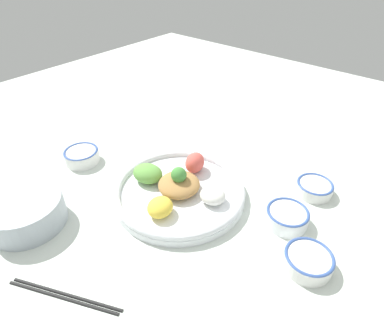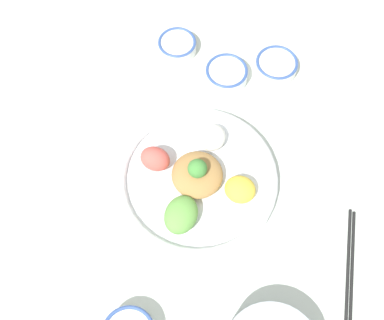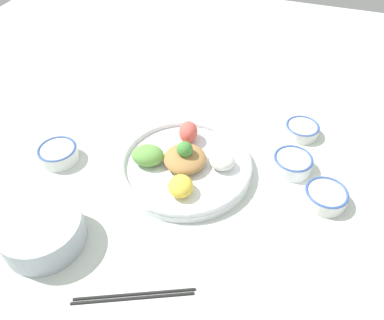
% 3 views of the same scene
% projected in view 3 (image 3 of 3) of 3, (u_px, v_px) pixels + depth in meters
% --- Properties ---
extents(ground_plane, '(2.40, 2.40, 0.00)m').
position_uv_depth(ground_plane, '(196.00, 166.00, 1.00)').
color(ground_plane, silver).
extents(salad_platter, '(0.35, 0.35, 0.09)m').
position_uv_depth(salad_platter, '(184.00, 163.00, 0.98)').
color(salad_platter, white).
rests_on(salad_platter, ground_plane).
extents(sauce_bowl_red, '(0.10, 0.10, 0.04)m').
position_uv_depth(sauce_bowl_red, '(58.00, 153.00, 1.00)').
color(sauce_bowl_red, white).
rests_on(sauce_bowl_red, ground_plane).
extents(rice_bowl_blue, '(0.10, 0.10, 0.03)m').
position_uv_depth(rice_bowl_blue, '(302.00, 129.00, 1.08)').
color(rice_bowl_blue, white).
rests_on(rice_bowl_blue, ground_plane).
extents(sauce_bowl_dark, '(0.10, 0.10, 0.04)m').
position_uv_depth(sauce_bowl_dark, '(292.00, 163.00, 0.98)').
color(sauce_bowl_dark, white).
rests_on(sauce_bowl_dark, ground_plane).
extents(rice_bowl_plain, '(0.10, 0.10, 0.04)m').
position_uv_depth(rice_bowl_plain, '(326.00, 196.00, 0.90)').
color(rice_bowl_plain, white).
rests_on(rice_bowl_plain, ground_plane).
extents(side_serving_bowl, '(0.18, 0.18, 0.07)m').
position_uv_depth(side_serving_bowl, '(42.00, 230.00, 0.81)').
color(side_serving_bowl, '#A8B2BC').
rests_on(side_serving_bowl, ground_plane).
extents(chopsticks_pair_near, '(0.11, 0.23, 0.01)m').
position_uv_depth(chopsticks_pair_near, '(135.00, 296.00, 0.74)').
color(chopsticks_pair_near, black).
rests_on(chopsticks_pair_near, ground_plane).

